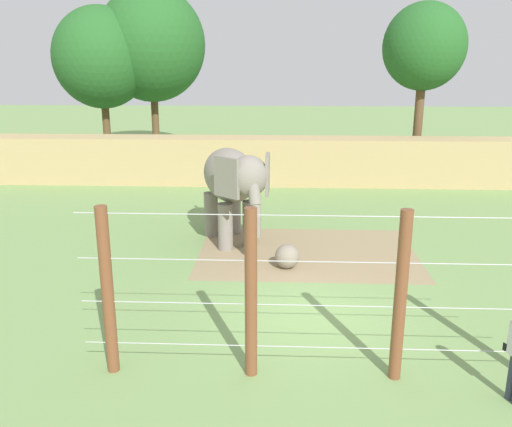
{
  "coord_description": "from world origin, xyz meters",
  "views": [
    {
      "loc": [
        -0.82,
        -11.53,
        5.77
      ],
      "look_at": [
        -1.5,
        3.71,
        1.4
      ],
      "focal_mm": 37.64,
      "sensor_mm": 36.0,
      "label": 1
    }
  ],
  "objects": [
    {
      "name": "tree_far_left",
      "position": [
        -11.17,
        20.2,
        5.9
      ],
      "size": [
        5.5,
        5.5,
        8.8
      ],
      "color": "brown",
      "rests_on": "ground"
    },
    {
      "name": "enrichment_ball",
      "position": [
        -0.57,
        2.94,
        0.35
      ],
      "size": [
        0.71,
        0.71,
        0.71
      ],
      "primitive_type": "sphere",
      "color": "gray",
      "rests_on": "ground"
    },
    {
      "name": "embankment_wall",
      "position": [
        0.0,
        13.94,
        1.12
      ],
      "size": [
        36.0,
        1.8,
        2.23
      ],
      "primitive_type": "cube",
      "color": "tan",
      "rests_on": "ground"
    },
    {
      "name": "ground_plane",
      "position": [
        0.0,
        0.0,
        0.0
      ],
      "size": [
        120.0,
        120.0,
        0.0
      ],
      "primitive_type": "plane",
      "color": "#759956"
    },
    {
      "name": "tree_behind_wall",
      "position": [
        -8.53,
        21.56,
        6.65
      ],
      "size": [
        6.38,
        6.38,
        10.01
      ],
      "color": "brown",
      "rests_on": "ground"
    },
    {
      "name": "tree_left_of_centre",
      "position": [
        6.12,
        16.0,
        6.35
      ],
      "size": [
        4.0,
        4.0,
        8.51
      ],
      "color": "brown",
      "rests_on": "ground"
    },
    {
      "name": "dirt_patch",
      "position": [
        0.07,
        4.26,
        0.0
      ],
      "size": [
        6.7,
        4.77,
        0.01
      ],
      "primitive_type": "cube",
      "rotation": [
        0.0,
        0.0,
        0.0
      ],
      "color": "#937F5B",
      "rests_on": "ground"
    },
    {
      "name": "elephant",
      "position": [
        -2.3,
        5.01,
        2.08
      ],
      "size": [
        2.71,
        3.93,
        3.14
      ],
      "color": "gray",
      "rests_on": "ground"
    },
    {
      "name": "cable_fence",
      "position": [
        0.02,
        -2.52,
        1.65
      ],
      "size": [
        8.95,
        0.23,
        3.29
      ],
      "color": "brown",
      "rests_on": "ground"
    }
  ]
}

